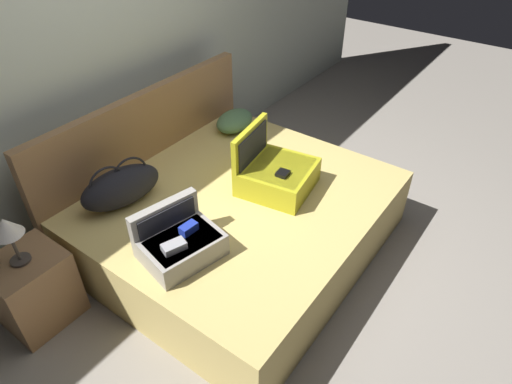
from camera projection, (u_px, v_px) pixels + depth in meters
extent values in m
plane|color=gray|center=(284.00, 266.00, 3.36)|extent=(12.00, 12.00, 0.00)
cube|color=#B7C1B2|center=(107.00, 50.00, 3.34)|extent=(8.00, 0.10, 2.60)
cube|color=tan|center=(242.00, 221.00, 3.40)|extent=(2.08, 1.82, 0.49)
cube|color=olive|center=(150.00, 151.00, 3.67)|extent=(2.12, 0.08, 1.03)
cube|color=gold|center=(280.00, 178.00, 3.27)|extent=(0.56, 0.53, 0.19)
cube|color=#28282D|center=(280.00, 174.00, 3.25)|extent=(0.49, 0.46, 0.13)
cube|color=black|center=(283.00, 174.00, 3.12)|extent=(0.10, 0.09, 0.03)
cube|color=gold|center=(250.00, 154.00, 3.28)|extent=(0.49, 0.12, 0.45)
cube|color=#28282D|center=(253.00, 155.00, 3.27)|extent=(0.42, 0.08, 0.39)
cube|color=gray|center=(184.00, 249.00, 2.71)|extent=(0.52, 0.41, 0.15)
cube|color=#28282D|center=(183.00, 246.00, 2.70)|extent=(0.46, 0.36, 0.11)
cube|color=#99999E|center=(174.00, 247.00, 2.59)|extent=(0.16, 0.12, 0.05)
cube|color=#1E33A5|center=(189.00, 229.00, 2.70)|extent=(0.12, 0.07, 0.06)
cube|color=gray|center=(166.00, 223.00, 2.77)|extent=(0.47, 0.16, 0.31)
cube|color=#28282D|center=(169.00, 226.00, 2.75)|extent=(0.39, 0.10, 0.27)
ellipsoid|color=black|center=(121.00, 187.00, 3.10)|extent=(0.62, 0.38, 0.28)
torus|color=black|center=(107.00, 183.00, 3.01)|extent=(0.25, 0.07, 0.26)
torus|color=black|center=(130.00, 174.00, 3.10)|extent=(0.25, 0.07, 0.26)
ellipsoid|color=#4C724C|center=(235.00, 121.00, 3.99)|extent=(0.43, 0.31, 0.16)
cube|color=olive|center=(34.00, 289.00, 2.85)|extent=(0.44, 0.40, 0.52)
cylinder|color=#3F3833|center=(21.00, 260.00, 2.69)|extent=(0.12, 0.12, 0.01)
cylinder|color=#4C443D|center=(15.00, 247.00, 2.62)|extent=(0.02, 0.02, 0.20)
cone|color=white|center=(5.00, 227.00, 2.52)|extent=(0.18, 0.18, 0.12)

